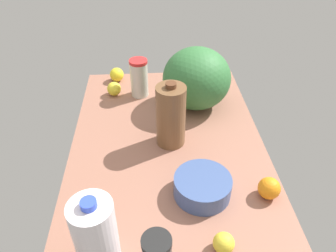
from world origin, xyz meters
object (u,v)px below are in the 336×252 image
object	(u,v)px
milk_jug	(96,239)
lemon_loose	(117,75)
orange_beside_bowl	(269,188)
lemon_by_jug	(114,89)
lemon_near_front	(224,243)
chocolate_milk_jug	(171,116)
tumbler_cup	(139,78)
mixing_bowl	(202,186)
watermelon	(197,78)

from	to	relation	value
milk_jug	lemon_loose	xyz separation A→B (cm)	(-101.31, -1.95, -9.24)
orange_beside_bowl	milk_jug	bearing A→B (deg)	-67.76
orange_beside_bowl	lemon_by_jug	xyz separation A→B (cm)	(-66.39, -54.72, -0.36)
milk_jug	lemon_near_front	size ratio (longest dim) A/B	4.39
chocolate_milk_jug	lemon_loose	world-z (taller)	chocolate_milk_jug
chocolate_milk_jug	lemon_loose	xyz separation A→B (cm)	(-50.08, -24.13, -9.09)
tumbler_cup	milk_jug	xyz separation A→B (cm)	(87.14, -9.86, 3.60)
mixing_bowl	chocolate_milk_jug	xyz separation A→B (cm)	(-27.51, -8.53, 9.14)
tumbler_cup	orange_beside_bowl	bearing A→B (deg)	32.83
mixing_bowl	lemon_loose	size ratio (longest dim) A/B	2.70
milk_jug	lemon_near_front	bearing A→B (deg)	94.91
mixing_bowl	lemon_near_front	world-z (taller)	mixing_bowl
watermelon	lemon_loose	xyz separation A→B (cm)	(-24.19, -37.33, -10.08)
lemon_by_jug	lemon_loose	world-z (taller)	lemon_loose
tumbler_cup	watermelon	bearing A→B (deg)	68.55
mixing_bowl	lemon_near_front	bearing A→B (deg)	8.08
lemon_near_front	orange_beside_bowl	world-z (taller)	orange_beside_bowl
milk_jug	orange_beside_bowl	distance (cm)	57.22
lemon_loose	milk_jug	bearing A→B (deg)	1.10
lemon_loose	tumbler_cup	bearing A→B (deg)	39.81
chocolate_milk_jug	watermelon	distance (cm)	29.07
tumbler_cup	lemon_near_front	size ratio (longest dim) A/B	2.96
mixing_bowl	orange_beside_bowl	xyz separation A→B (cm)	(2.34, 21.57, 0.20)
mixing_bowl	chocolate_milk_jug	world-z (taller)	chocolate_milk_jug
mixing_bowl	watermelon	size ratio (longest dim) A/B	0.63
orange_beside_bowl	watermelon	bearing A→B (deg)	-163.12
lemon_near_front	tumbler_cup	bearing A→B (deg)	-164.22
mixing_bowl	milk_jug	distance (cm)	39.91
mixing_bowl	chocolate_milk_jug	distance (cm)	30.22
chocolate_milk_jug	tumbler_cup	bearing A→B (deg)	-161.06
mixing_bowl	watermelon	bearing A→B (deg)	175.01
chocolate_milk_jug	orange_beside_bowl	world-z (taller)	chocolate_milk_jug
mixing_bowl	orange_beside_bowl	bearing A→B (deg)	83.81
lemon_by_jug	mixing_bowl	bearing A→B (deg)	27.36
lemon_near_front	orange_beside_bowl	distance (cm)	26.24
tumbler_cup	lemon_by_jug	bearing A→B (deg)	-92.91
watermelon	lemon_by_jug	size ratio (longest dim) A/B	4.53
milk_jug	lemon_by_jug	xyz separation A→B (cm)	(-87.77, -2.43, -9.46)
lemon_near_front	lemon_loose	world-z (taller)	lemon_loose
orange_beside_bowl	lemon_loose	size ratio (longest dim) A/B	1.04
watermelon	lemon_near_front	bearing A→B (deg)	-1.31
mixing_bowl	lemon_loose	world-z (taller)	lemon_loose
chocolate_milk_jug	lemon_by_jug	distance (cm)	45.03
chocolate_milk_jug	lemon_by_jug	bearing A→B (deg)	-146.03
lemon_by_jug	watermelon	bearing A→B (deg)	74.26
lemon_by_jug	milk_jug	bearing A→B (deg)	1.59
lemon_loose	lemon_by_jug	bearing A→B (deg)	-2.03
chocolate_milk_jug	orange_beside_bowl	xyz separation A→B (cm)	(29.85, 30.11, -8.94)
milk_jug	lemon_loose	bearing A→B (deg)	-178.90
milk_jug	lemon_by_jug	distance (cm)	88.31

